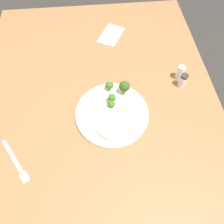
# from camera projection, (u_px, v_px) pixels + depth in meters

# --- Properties ---
(ground) EXTENTS (6.00, 6.00, 0.00)m
(ground) POSITION_uv_depth(u_px,v_px,m) (105.00, 162.00, 1.48)
(ground) COLOR #2D2B28
(wooden_dining_table) EXTENTS (1.40, 1.00, 0.74)m
(wooden_dining_table) POSITION_uv_depth(u_px,v_px,m) (100.00, 118.00, 0.91)
(wooden_dining_table) COLOR brown
(wooden_dining_table) RESTS_ON ground
(dinner_plate) EXTENTS (0.29, 0.29, 0.02)m
(dinner_plate) POSITION_uv_depth(u_px,v_px,m) (112.00, 113.00, 0.82)
(dinner_plate) COLOR beige
(dinner_plate) RESTS_ON wooden_dining_table
(noodle_bed) EXTENTS (0.15, 0.14, 0.02)m
(noodle_bed) POSITION_uv_depth(u_px,v_px,m) (113.00, 122.00, 0.78)
(noodle_bed) COLOR beige
(noodle_bed) RESTS_ON dinner_plate
(seared_scallop_center_golden) EXTENTS (0.03, 0.03, 0.02)m
(seared_scallop_center_golden) POSITION_uv_depth(u_px,v_px,m) (120.00, 123.00, 0.78)
(seared_scallop_center_golden) COLOR beige
(seared_scallop_center_golden) RESTS_ON dinner_plate
(seared_scallop_right_edge) EXTENTS (0.03, 0.03, 0.01)m
(seared_scallop_right_edge) POSITION_uv_depth(u_px,v_px,m) (129.00, 129.00, 0.77)
(seared_scallop_right_edge) COLOR beige
(seared_scallop_right_edge) RESTS_ON dinner_plate
(seared_scallop_left_edge) EXTENTS (0.03, 0.03, 0.01)m
(seared_scallop_left_edge) POSITION_uv_depth(u_px,v_px,m) (109.00, 114.00, 0.80)
(seared_scallop_left_edge) COLOR #DBB77A
(seared_scallop_left_edge) RESTS_ON dinner_plate
(seared_scallop_tilted_round) EXTENTS (0.02, 0.02, 0.01)m
(seared_scallop_tilted_round) POSITION_uv_depth(u_px,v_px,m) (122.00, 111.00, 0.81)
(seared_scallop_tilted_round) COLOR #DBB77A
(seared_scallop_tilted_round) RESTS_ON dinner_plate
(seared_scallop_large_seared) EXTENTS (0.03, 0.03, 0.02)m
(seared_scallop_large_seared) POSITION_uv_depth(u_px,v_px,m) (116.00, 131.00, 0.76)
(seared_scallop_large_seared) COLOR beige
(seared_scallop_large_seared) RESTS_ON dinner_plate
(seared_scallop_half_hidden) EXTENTS (0.03, 0.03, 0.01)m
(seared_scallop_half_hidden) POSITION_uv_depth(u_px,v_px,m) (108.00, 129.00, 0.77)
(seared_scallop_half_hidden) COLOR #DBB77A
(seared_scallop_half_hidden) RESTS_ON dinner_plate
(seared_scallop_rear_pale) EXTENTS (0.03, 0.03, 0.02)m
(seared_scallop_rear_pale) POSITION_uv_depth(u_px,v_px,m) (114.00, 121.00, 0.79)
(seared_scallop_rear_pale) COLOR beige
(seared_scallop_rear_pale) RESTS_ON dinner_plate
(broccoli_floret_front_edge) EXTENTS (0.03, 0.03, 0.05)m
(broccoli_floret_front_edge) POSITION_uv_depth(u_px,v_px,m) (111.00, 104.00, 0.80)
(broccoli_floret_front_edge) COLOR #7A994C
(broccoli_floret_front_edge) RESTS_ON dinner_plate
(broccoli_floret_left_leaning) EXTENTS (0.03, 0.03, 0.05)m
(broccoli_floret_left_leaning) POSITION_uv_depth(u_px,v_px,m) (112.00, 98.00, 0.81)
(broccoli_floret_left_leaning) COLOR #89A356
(broccoli_floret_left_leaning) RESTS_ON dinner_plate
(broccoli_floret_rear_charred) EXTENTS (0.03, 0.03, 0.04)m
(broccoli_floret_rear_charred) POSITION_uv_depth(u_px,v_px,m) (109.00, 85.00, 0.85)
(broccoli_floret_rear_charred) COLOR #89A356
(broccoli_floret_rear_charred) RESTS_ON dinner_plate
(broccoli_floret_small_sprig) EXTENTS (0.04, 0.04, 0.07)m
(broccoli_floret_small_sprig) POSITION_uv_depth(u_px,v_px,m) (124.00, 87.00, 0.83)
(broccoli_floret_small_sprig) COLOR #7A994C
(broccoli_floret_small_sprig) RESTS_ON dinner_plate
(onion_sliver_long_sliver) EXTENTS (0.02, 0.05, 0.00)m
(onion_sliver_long_sliver) POSITION_uv_depth(u_px,v_px,m) (115.00, 94.00, 0.86)
(onion_sliver_long_sliver) COLOR silver
(onion_sliver_long_sliver) RESTS_ON dinner_plate
(onion_sliver_short_strip) EXTENTS (0.05, 0.03, 0.00)m
(onion_sliver_short_strip) POSITION_uv_depth(u_px,v_px,m) (104.00, 94.00, 0.86)
(onion_sliver_short_strip) COLOR silver
(onion_sliver_short_strip) RESTS_ON dinner_plate
(onion_sliver_pale_crescent) EXTENTS (0.01, 0.05, 0.00)m
(onion_sliver_pale_crescent) POSITION_uv_depth(u_px,v_px,m) (109.00, 98.00, 0.85)
(onion_sliver_pale_crescent) COLOR silver
(onion_sliver_pale_crescent) RESTS_ON dinner_plate
(dinner_fork) EXTENTS (0.17, 0.12, 0.00)m
(dinner_fork) POSITION_uv_depth(u_px,v_px,m) (16.00, 162.00, 0.73)
(dinner_fork) COLOR silver
(dinner_fork) RESTS_ON wooden_dining_table
(folded_napkin) EXTENTS (0.17, 0.15, 0.01)m
(folded_napkin) POSITION_uv_depth(u_px,v_px,m) (111.00, 35.00, 1.05)
(folded_napkin) COLOR white
(folded_napkin) RESTS_ON wooden_dining_table
(salt_shaker) EXTENTS (0.03, 0.03, 0.07)m
(salt_shaker) POSITION_uv_depth(u_px,v_px,m) (180.00, 73.00, 0.89)
(salt_shaker) COLOR white
(salt_shaker) RESTS_ON wooden_dining_table
(pepper_shaker) EXTENTS (0.03, 0.03, 0.07)m
(pepper_shaker) POSITION_uv_depth(u_px,v_px,m) (183.00, 81.00, 0.87)
(pepper_shaker) COLOR white
(pepper_shaker) RESTS_ON wooden_dining_table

